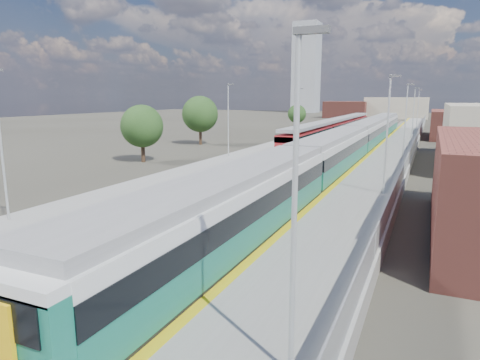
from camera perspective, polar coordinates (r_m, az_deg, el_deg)
The scene contains 11 objects.
ground at distance 57.55m, azimuth 14.73°, elevation 3.52°, with size 320.00×320.00×0.00m, color #47443A.
ballast_bed at distance 60.38m, azimuth 13.01°, elevation 3.96°, with size 10.50×155.00×0.06m, color #565451.
tracks at distance 61.90m, azimuth 13.86°, elevation 4.17°, with size 8.96×160.00×0.17m.
platform_right at distance 59.36m, azimuth 20.19°, elevation 3.94°, with size 4.70×155.00×8.52m.
platform_left at distance 61.95m, azimuth 6.83°, elevation 4.80°, with size 4.30×155.00×8.52m.
buildings at distance 147.54m, azimuth 13.64°, elevation 12.11°, with size 72.00×185.50×40.00m.
green_train at distance 48.51m, azimuth 14.92°, elevation 4.99°, with size 3.06×85.12×3.37m.
red_train at distance 74.66m, azimuth 12.74°, elevation 6.83°, with size 2.74×55.52×3.45m.
tree_a at distance 48.59m, azimuth -12.94°, elevation 7.01°, with size 4.68×4.68×6.34m.
tree_b at distance 65.19m, azimuth -5.35°, elevation 8.74°, with size 5.40×5.40×7.31m.
tree_c at distance 96.39m, azimuth 7.59°, elevation 8.73°, with size 4.05×4.05×5.48m.
Camera 1 is at (9.08, -6.37, 7.17)m, focal length 32.00 mm.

